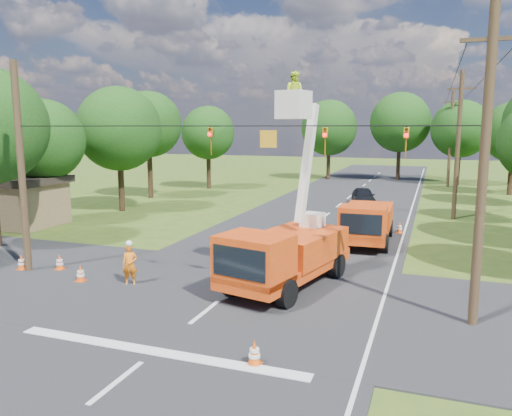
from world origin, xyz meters
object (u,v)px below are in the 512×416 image
at_px(traffic_cone_0, 254,353).
at_px(pole_right_far, 450,138).
at_px(distant_car, 363,196).
at_px(shed, 18,200).
at_px(traffic_cone_1, 311,257).
at_px(pole_left, 21,169).
at_px(pole_right_near, 484,165).
at_px(traffic_cone_5, 22,262).
at_px(pole_right_mid, 458,144).
at_px(ground_worker, 130,265).
at_px(tree_left_d, 119,129).
at_px(tree_far_b, 400,122).
at_px(traffic_cone_2, 342,242).
at_px(traffic_cone_4, 60,262).
at_px(tree_far_c, 460,129).
at_px(bucket_truck, 285,245).
at_px(second_truck, 367,222).
at_px(tree_left_c, 44,140).
at_px(tree_left_e, 149,124).
at_px(traffic_cone_3, 81,273).
at_px(traffic_cone_6, 399,228).
at_px(tree_left_f, 208,133).
at_px(tree_far_a, 329,128).

bearing_deg(traffic_cone_0, pole_right_far, 82.87).
xyz_separation_m(distant_car, shed, (-19.76, -16.11, 0.91)).
xyz_separation_m(traffic_cone_0, traffic_cone_1, (-0.93, 10.15, 0.00)).
bearing_deg(pole_left, pole_right_near, 0.00).
xyz_separation_m(traffic_cone_5, pole_right_near, (18.39, -0.01, 4.75)).
height_order(pole_right_near, pole_right_mid, same).
height_order(ground_worker, pole_right_far, pole_right_far).
bearing_deg(tree_left_d, distant_car, 28.54).
distance_m(pole_right_far, tree_far_b, 7.63).
bearing_deg(traffic_cone_2, traffic_cone_4, -143.43).
distance_m(pole_right_near, tree_far_c, 42.02).
relative_size(bucket_truck, second_truck, 1.31).
height_order(second_truck, tree_left_c, tree_left_c).
xyz_separation_m(bucket_truck, shed, (-19.78, 6.39, -0.12)).
height_order(ground_worker, tree_left_e, tree_left_e).
bearing_deg(tree_left_d, pole_right_far, 46.77).
relative_size(tree_left_c, tree_far_c, 0.88).
bearing_deg(traffic_cone_0, traffic_cone_4, 153.69).
height_order(traffic_cone_3, tree_far_b, tree_far_b).
height_order(ground_worker, tree_far_c, tree_far_c).
xyz_separation_m(pole_right_far, tree_far_b, (-5.50, 5.00, 1.70)).
distance_m(traffic_cone_1, pole_right_far, 35.75).
height_order(distant_car, pole_left, pole_left).
bearing_deg(ground_worker, bucket_truck, -7.08).
distance_m(ground_worker, tree_left_e, 26.16).
height_order(traffic_cone_0, traffic_cone_5, same).
height_order(traffic_cone_6, shed, shed).
height_order(traffic_cone_2, pole_right_far, pole_right_far).
relative_size(traffic_cone_1, pole_right_far, 0.07).
xyz_separation_m(traffic_cone_1, tree_left_f, (-16.75, 24.82, 5.33)).
relative_size(pole_right_far, tree_far_c, 1.09).
relative_size(ground_worker, distant_car, 0.40).
xyz_separation_m(pole_right_mid, pole_left, (-18.00, -20.00, -0.61)).
bearing_deg(shed, traffic_cone_6, 13.57).
relative_size(pole_right_far, tree_far_b, 0.97).
bearing_deg(traffic_cone_3, pole_right_near, 2.12).
relative_size(shed, tree_left_c, 0.68).
xyz_separation_m(pole_right_far, tree_left_d, (-23.50, -25.00, 1.02)).
bearing_deg(tree_far_b, traffic_cone_5, -105.98).
distance_m(traffic_cone_1, traffic_cone_3, 10.02).
relative_size(pole_right_near, tree_far_a, 1.05).
distance_m(second_truck, traffic_cone_4, 15.51).
bearing_deg(traffic_cone_1, ground_worker, -138.60).
xyz_separation_m(second_truck, pole_left, (-13.30, -10.24, 3.27)).
xyz_separation_m(traffic_cone_4, tree_left_c, (-8.22, 8.45, 5.08)).
xyz_separation_m(bucket_truck, tree_far_b, (1.22, 43.39, 5.07)).
xyz_separation_m(second_truck, tree_left_c, (-20.30, -1.24, 4.21)).
bearing_deg(pole_right_far, tree_far_b, 137.73).
xyz_separation_m(second_truck, ground_worker, (-7.95, -10.42, -0.39)).
bearing_deg(tree_far_c, traffic_cone_4, -113.22).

